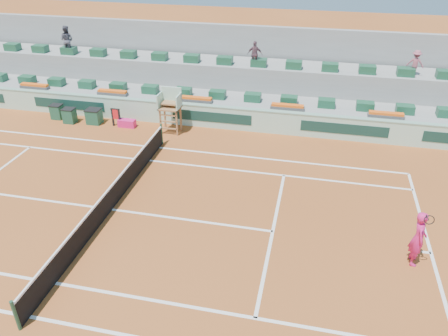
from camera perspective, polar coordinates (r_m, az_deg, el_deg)
The scene contains 20 objects.
ground at distance 17.93m, azimuth -14.43°, elevation -5.28°, with size 90.00×90.00×0.00m, color #94471C.
seating_tier_lower at distance 26.44m, azimuth -4.66°, elevation 8.89°, with size 36.00×4.00×1.20m, color #969794.
seating_tier_upper at distance 27.65m, azimuth -3.75°, elevation 11.41°, with size 36.00×2.40×2.60m, color #969794.
stadium_back_wall at distance 28.85m, azimuth -2.92°, elevation 14.10°, with size 36.00×0.40×4.40m, color #969794.
player_bag at distance 24.73m, azimuth -12.57°, elevation 5.73°, with size 0.95×0.42×0.42m, color #E71E71.
spectator_left at distance 29.71m, azimuth -19.84°, elevation 15.45°, with size 0.85×0.66×1.74m, color #484753.
spectator_mid at distance 25.55m, azimuth 4.06°, elevation 14.60°, with size 0.86×0.36×1.46m, color #6C4854.
spectator_right at distance 26.13m, azimuth 23.72°, elevation 12.46°, with size 0.88×0.51×1.37m, color #A15060.
court_lines at distance 17.93m, azimuth -14.43°, elevation -5.27°, with size 23.89×11.09×0.01m.
tennis_net at distance 17.64m, azimuth -14.64°, elevation -3.88°, with size 0.10×11.97×1.10m.
advertising_hoarding at distance 24.48m, azimuth -6.09°, elevation 7.13°, with size 36.00×0.34×1.26m.
umpire_chair at distance 23.27m, azimuth -7.03°, elevation 8.25°, with size 1.10×0.90×2.40m.
seat_row_lower at distance 25.35m, azimuth -5.32°, elevation 9.89°, with size 32.90×0.60×0.44m.
seat_row_upper at distance 26.65m, azimuth -4.22°, elevation 14.11°, with size 32.90×0.60×0.44m.
flower_planters at distance 25.16m, azimuth -9.16°, elevation 9.27°, with size 26.80×0.36×0.28m.
drink_cooler_a at distance 25.54m, azimuth -16.61°, elevation 6.49°, with size 0.80×0.70×0.84m.
drink_cooler_b at distance 26.07m, azimuth -19.53°, elevation 6.48°, with size 0.67×0.58×0.84m.
drink_cooler_c at distance 26.86m, azimuth -20.98°, elevation 6.89°, with size 0.65×0.57×0.84m.
towel_rack at distance 24.80m, azimuth -13.95°, elevation 6.63°, with size 0.53×0.09×1.03m.
tennis_player at distance 15.69m, azimuth 24.04°, elevation -8.37°, with size 0.50×0.93×2.28m.
Camera 1 is at (7.42, -12.85, 10.07)m, focal length 35.00 mm.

